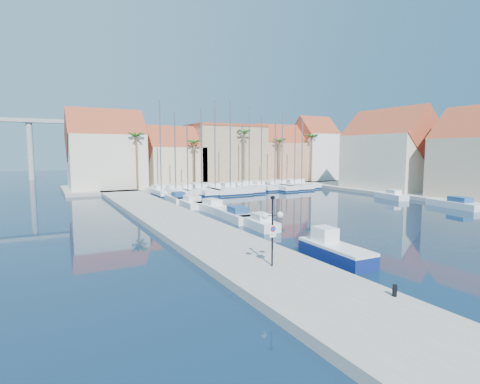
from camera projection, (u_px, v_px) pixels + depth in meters
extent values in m
plane|color=black|center=(349.00, 243.00, 27.70)|extent=(260.00, 260.00, 0.00)
cube|color=gray|center=(175.00, 221.00, 35.33)|extent=(6.00, 77.00, 0.50)
cube|color=gray|center=(212.00, 184.00, 74.48)|extent=(54.00, 16.00, 0.50)
cube|color=gray|center=(436.00, 195.00, 55.76)|extent=(12.00, 60.00, 0.50)
cylinder|color=black|center=(272.00, 231.00, 20.30)|extent=(0.10, 0.10, 3.88)
cylinder|color=black|center=(269.00, 216.00, 20.10)|extent=(0.49, 0.06, 0.05)
cylinder|color=black|center=(276.00, 215.00, 20.31)|extent=(0.49, 0.06, 0.05)
sphere|color=white|center=(265.00, 216.00, 19.99)|extent=(0.35, 0.35, 0.35)
sphere|color=white|center=(280.00, 215.00, 20.42)|extent=(0.35, 0.35, 0.35)
cube|color=black|center=(273.00, 198.00, 20.10)|extent=(0.22, 0.12, 0.16)
cube|color=white|center=(273.00, 230.00, 20.24)|extent=(0.49, 0.04, 0.49)
cylinder|color=red|center=(273.00, 229.00, 20.21)|extent=(0.33, 0.02, 0.33)
cylinder|color=#1933A5|center=(273.00, 229.00, 20.20)|extent=(0.23, 0.02, 0.23)
cube|color=white|center=(273.00, 236.00, 20.27)|extent=(0.39, 0.04, 0.14)
cylinder|color=black|center=(395.00, 290.00, 16.21)|extent=(0.20, 0.20, 0.51)
cube|color=navy|center=(336.00, 254.00, 23.26)|extent=(2.04, 5.51, 0.82)
cube|color=white|center=(336.00, 246.00, 23.20)|extent=(2.04, 5.51, 0.18)
cube|color=white|center=(325.00, 235.00, 24.12)|extent=(1.24, 1.50, 1.00)
cube|color=white|center=(258.00, 223.00, 33.14)|extent=(1.90, 5.20, 0.80)
cube|color=white|center=(261.00, 217.00, 32.60)|extent=(1.24, 1.85, 0.60)
cube|color=white|center=(235.00, 216.00, 37.22)|extent=(2.45, 6.46, 0.80)
cube|color=navy|center=(238.00, 210.00, 36.56)|extent=(1.57, 2.31, 0.60)
cube|color=white|center=(210.00, 207.00, 42.91)|extent=(2.33, 6.45, 0.80)
cube|color=white|center=(212.00, 202.00, 42.29)|extent=(1.53, 2.29, 0.60)
cube|color=white|center=(190.00, 203.00, 46.32)|extent=(2.54, 7.06, 0.80)
cube|color=white|center=(192.00, 198.00, 45.62)|extent=(1.67, 2.50, 0.60)
cube|color=white|center=(177.00, 199.00, 50.15)|extent=(2.35, 6.27, 0.80)
cube|color=navy|center=(179.00, 194.00, 49.52)|extent=(1.51, 2.24, 0.60)
cube|color=white|center=(172.00, 195.00, 54.26)|extent=(2.27, 6.36, 0.80)
cube|color=white|center=(173.00, 191.00, 53.65)|extent=(1.50, 2.26, 0.60)
cube|color=white|center=(156.00, 191.00, 59.75)|extent=(2.11, 6.12, 0.80)
cube|color=white|center=(157.00, 187.00, 59.15)|extent=(1.42, 2.16, 0.60)
cube|color=white|center=(455.00, 204.00, 45.09)|extent=(3.17, 7.05, 0.80)
cube|color=navy|center=(460.00, 199.00, 44.38)|extent=(1.86, 2.58, 0.60)
cube|color=white|center=(391.00, 196.00, 53.34)|extent=(2.70, 5.60, 0.80)
cube|color=white|center=(394.00, 192.00, 52.75)|extent=(1.54, 2.07, 0.60)
cube|color=white|center=(161.00, 192.00, 57.71)|extent=(2.34, 8.28, 1.00)
cube|color=#0D2045|center=(161.00, 194.00, 57.74)|extent=(2.40, 8.35, 0.28)
cube|color=white|center=(159.00, 187.00, 58.36)|extent=(1.56, 2.51, 0.60)
cylinder|color=slate|center=(160.00, 145.00, 56.56)|extent=(0.20, 0.20, 13.46)
cube|color=white|center=(174.00, 192.00, 57.64)|extent=(3.54, 11.30, 1.00)
cube|color=#0D2045|center=(174.00, 194.00, 57.67)|extent=(3.61, 11.36, 0.28)
cube|color=white|center=(172.00, 186.00, 58.50)|extent=(2.22, 3.46, 0.60)
cylinder|color=slate|center=(175.00, 151.00, 56.48)|extent=(0.20, 0.20, 11.68)
cube|color=white|center=(187.00, 191.00, 59.46)|extent=(2.89, 8.60, 1.00)
cube|color=#0D2045|center=(187.00, 193.00, 59.49)|extent=(2.95, 8.66, 0.28)
cube|color=white|center=(186.00, 186.00, 60.14)|extent=(1.74, 2.65, 0.60)
cylinder|color=slate|center=(187.00, 156.00, 58.47)|extent=(0.20, 0.20, 10.07)
cube|color=white|center=(200.00, 190.00, 60.43)|extent=(3.14, 11.61, 1.00)
cube|color=#0D2045|center=(200.00, 192.00, 60.46)|extent=(3.20, 11.67, 0.28)
cube|color=white|center=(198.00, 185.00, 61.36)|extent=(2.15, 3.50, 0.60)
cylinder|color=slate|center=(201.00, 148.00, 59.19)|extent=(0.20, 0.20, 12.48)
cube|color=white|center=(214.00, 190.00, 60.93)|extent=(3.13, 11.39, 1.00)
cube|color=#0D2045|center=(214.00, 192.00, 60.97)|extent=(3.19, 11.45, 0.28)
cube|color=white|center=(211.00, 185.00, 61.85)|extent=(2.12, 3.44, 0.60)
cylinder|color=slate|center=(215.00, 144.00, 59.63)|extent=(0.20, 0.20, 13.85)
cube|color=white|center=(229.00, 189.00, 62.10)|extent=(3.00, 11.13, 1.00)
cube|color=#0D2045|center=(229.00, 191.00, 62.14)|extent=(3.06, 11.19, 0.28)
cube|color=white|center=(226.00, 184.00, 62.99)|extent=(2.05, 3.35, 0.60)
cylinder|color=slate|center=(230.00, 144.00, 60.81)|extent=(0.20, 0.20, 13.91)
cube|color=white|center=(240.00, 188.00, 63.49)|extent=(3.67, 10.82, 1.00)
cube|color=#0D2045|center=(240.00, 190.00, 63.52)|extent=(3.74, 10.89, 0.28)
cube|color=white|center=(237.00, 183.00, 64.29)|extent=(2.20, 3.34, 0.60)
cylinder|color=slate|center=(242.00, 155.00, 62.44)|extent=(0.20, 0.20, 10.22)
cube|color=white|center=(248.00, 187.00, 65.69)|extent=(2.27, 8.21, 1.00)
cube|color=#0D2045|center=(248.00, 189.00, 65.72)|extent=(2.33, 8.27, 0.28)
cube|color=white|center=(246.00, 182.00, 66.31)|extent=(1.53, 2.48, 0.60)
cylinder|color=slate|center=(249.00, 146.00, 64.55)|extent=(0.20, 0.20, 13.47)
cube|color=white|center=(260.00, 187.00, 66.32)|extent=(2.50, 9.00, 1.00)
cube|color=#0D2045|center=(260.00, 189.00, 66.35)|extent=(2.56, 9.06, 0.28)
cube|color=white|center=(257.00, 182.00, 67.01)|extent=(1.68, 2.72, 0.60)
cylinder|color=slate|center=(261.00, 151.00, 65.24)|extent=(0.20, 0.20, 11.81)
cube|color=white|center=(273.00, 187.00, 66.47)|extent=(3.48, 10.96, 1.00)
cube|color=#0D2045|center=(273.00, 189.00, 66.51)|extent=(3.55, 11.02, 0.28)
cube|color=white|center=(269.00, 182.00, 67.30)|extent=(2.17, 3.36, 0.60)
cylinder|color=slate|center=(275.00, 153.00, 65.37)|extent=(0.20, 0.20, 10.90)
cube|color=white|center=(280.00, 186.00, 67.92)|extent=(2.81, 10.82, 1.00)
cube|color=#0D2045|center=(280.00, 188.00, 67.95)|extent=(2.87, 10.88, 0.28)
cube|color=white|center=(277.00, 181.00, 68.78)|extent=(1.97, 3.25, 0.60)
cylinder|color=slate|center=(282.00, 148.00, 66.71)|extent=(0.20, 0.20, 12.66)
cube|color=white|center=(293.00, 186.00, 68.55)|extent=(3.45, 10.19, 1.00)
cube|color=#0D2045|center=(293.00, 187.00, 68.59)|extent=(3.51, 10.26, 0.28)
cube|color=white|center=(290.00, 181.00, 69.38)|extent=(2.07, 3.15, 0.60)
cylinder|color=slate|center=(295.00, 155.00, 67.49)|extent=(0.20, 0.20, 10.22)
cube|color=white|center=(300.00, 185.00, 70.62)|extent=(3.07, 9.29, 1.00)
cube|color=#0D2045|center=(300.00, 186.00, 70.65)|extent=(3.14, 9.36, 0.28)
cube|color=white|center=(297.00, 180.00, 71.30)|extent=(1.87, 2.86, 0.60)
cylinder|color=slate|center=(302.00, 150.00, 69.54)|extent=(0.20, 0.20, 11.93)
cube|color=beige|center=(107.00, 162.00, 63.77)|extent=(12.00, 9.00, 9.00)
cube|color=brown|center=(106.00, 135.00, 63.28)|extent=(12.30, 9.00, 9.00)
cube|color=beige|center=(175.00, 166.00, 69.47)|extent=(10.00, 8.00, 7.00)
cube|color=brown|center=(174.00, 147.00, 69.09)|extent=(10.30, 8.00, 8.00)
cube|color=#9A805F|center=(225.00, 155.00, 75.26)|extent=(14.00, 10.00, 11.00)
cube|color=brown|center=(225.00, 126.00, 74.64)|extent=(14.20, 10.20, 0.50)
cube|color=#B4765B|center=(278.00, 162.00, 80.14)|extent=(10.00, 8.00, 8.00)
cube|color=brown|center=(278.00, 143.00, 79.71)|extent=(10.30, 8.00, 8.00)
cube|color=white|center=(314.00, 157.00, 83.35)|extent=(8.00, 8.00, 10.00)
cube|color=brown|center=(315.00, 134.00, 82.81)|extent=(8.30, 8.00, 8.00)
cube|color=beige|center=(388.00, 162.00, 63.15)|extent=(9.00, 14.00, 9.00)
cube|color=brown|center=(390.00, 135.00, 62.67)|extent=(9.00, 14.30, 9.00)
cylinder|color=brown|center=(137.00, 162.00, 61.24)|extent=(0.36, 0.36, 9.00)
sphere|color=#255919|center=(136.00, 135.00, 60.77)|extent=(2.60, 2.60, 2.60)
cylinder|color=brown|center=(194.00, 164.00, 65.96)|extent=(0.36, 0.36, 8.00)
sphere|color=#255919|center=(194.00, 142.00, 65.54)|extent=(2.60, 2.60, 2.60)
cylinder|color=brown|center=(244.00, 158.00, 70.51)|extent=(0.36, 0.36, 10.00)
sphere|color=#255919|center=(244.00, 132.00, 69.99)|extent=(2.60, 2.60, 2.60)
cylinder|color=brown|center=(279.00, 162.00, 74.32)|extent=(0.36, 0.36, 8.50)
sphere|color=#255919|center=(280.00, 141.00, 73.88)|extent=(2.60, 2.60, 2.60)
cylinder|color=brown|center=(311.00, 159.00, 78.00)|extent=(0.36, 0.36, 9.50)
sphere|color=#255919|center=(312.00, 136.00, 77.50)|extent=(2.60, 2.60, 2.60)
cylinder|color=#9E9E99|center=(30.00, 150.00, 88.69)|extent=(1.40, 1.40, 14.00)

